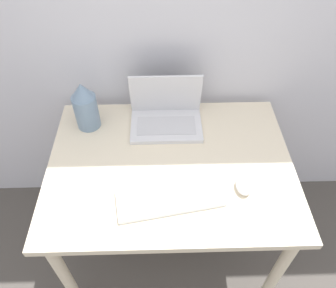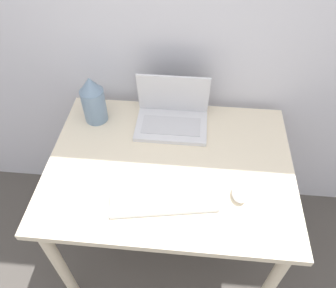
{
  "view_description": "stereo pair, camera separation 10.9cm",
  "coord_description": "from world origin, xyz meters",
  "px_view_note": "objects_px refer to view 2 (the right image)",
  "views": [
    {
      "loc": [
        -0.03,
        -0.5,
        1.84
      ],
      "look_at": [
        -0.01,
        0.41,
        0.86
      ],
      "focal_mm": 35.0,
      "sensor_mm": 36.0,
      "label": 1
    },
    {
      "loc": [
        0.08,
        -0.5,
        1.84
      ],
      "look_at": [
        -0.01,
        0.41,
        0.86
      ],
      "focal_mm": 35.0,
      "sensor_mm": 36.0,
      "label": 2
    }
  ],
  "objects_px": {
    "laptop": "(172,115)",
    "keyboard": "(164,198)",
    "vase": "(93,100)",
    "mouse": "(240,193)"
  },
  "relations": [
    {
      "from": "mouse",
      "to": "laptop",
      "type": "bearing_deg",
      "value": 127.41
    },
    {
      "from": "laptop",
      "to": "keyboard",
      "type": "distance_m",
      "value": 0.44
    },
    {
      "from": "keyboard",
      "to": "vase",
      "type": "height_order",
      "value": "vase"
    },
    {
      "from": "mouse",
      "to": "vase",
      "type": "bearing_deg",
      "value": 149.84
    },
    {
      "from": "mouse",
      "to": "vase",
      "type": "relative_size",
      "value": 0.39
    },
    {
      "from": "mouse",
      "to": "vase",
      "type": "distance_m",
      "value": 0.77
    },
    {
      "from": "keyboard",
      "to": "vase",
      "type": "relative_size",
      "value": 1.8
    },
    {
      "from": "laptop",
      "to": "vase",
      "type": "xyz_separation_m",
      "value": [
        -0.36,
        -0.0,
        0.06
      ]
    },
    {
      "from": "vase",
      "to": "keyboard",
      "type": "bearing_deg",
      "value": -49.24
    },
    {
      "from": "laptop",
      "to": "keyboard",
      "type": "height_order",
      "value": "laptop"
    }
  ]
}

